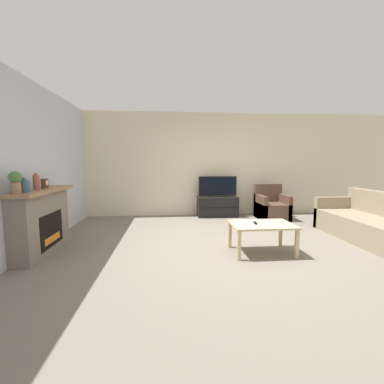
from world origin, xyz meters
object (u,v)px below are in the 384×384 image
(tv_stand, at_px, (217,206))
(coffee_table, at_px, (262,227))
(potted_plant, at_px, (15,181))
(armchair, at_px, (271,207))
(mantel_clock, at_px, (45,183))
(remote, at_px, (255,223))
(fireplace, at_px, (41,220))
(couch, at_px, (380,228))
(mantel_vase_left, at_px, (24,186))
(tv, at_px, (218,187))
(mantel_vase_centre_left, at_px, (36,182))

(tv_stand, relative_size, coffee_table, 1.10)
(potted_plant, bearing_deg, armchair, 30.53)
(mantel_clock, height_order, remote, mantel_clock)
(fireplace, height_order, couch, fireplace)
(coffee_table, relative_size, remote, 6.13)
(tv_stand, bearing_deg, coffee_table, -86.32)
(tv_stand, height_order, coffee_table, tv_stand)
(armchair, bearing_deg, potted_plant, -149.47)
(mantel_vase_left, distance_m, potted_plant, 0.20)
(tv_stand, bearing_deg, remote, -88.40)
(fireplace, xyz_separation_m, couch, (5.63, -0.06, -0.23))
(fireplace, distance_m, tv, 4.05)
(mantel_vase_left, relative_size, remote, 1.35)
(potted_plant, relative_size, tv, 0.30)
(tv, bearing_deg, armchair, -16.08)
(tv, relative_size, coffee_table, 1.04)
(fireplace, distance_m, mantel_vase_left, 0.73)
(tv_stand, distance_m, tv, 0.51)
(tv_stand, relative_size, remote, 6.73)
(fireplace, xyz_separation_m, tv, (3.24, 2.42, 0.26))
(fireplace, height_order, tv, tv)
(mantel_clock, relative_size, tv, 0.15)
(mantel_vase_left, xyz_separation_m, mantel_clock, (0.00, 0.59, -0.02))
(mantel_clock, height_order, armchair, mantel_clock)
(mantel_vase_left, xyz_separation_m, coffee_table, (3.40, 0.12, -0.69))
(mantel_vase_left, xyz_separation_m, couch, (5.62, 0.38, -0.81))
(mantel_vase_left, bearing_deg, fireplace, 92.15)
(fireplace, xyz_separation_m, mantel_clock, (0.02, 0.15, 0.56))
(armchair, bearing_deg, mantel_vase_left, -151.22)
(mantel_clock, distance_m, tv_stand, 4.03)
(mantel_vase_centre_left, height_order, coffee_table, mantel_vase_centre_left)
(remote, relative_size, couch, 0.06)
(fireplace, relative_size, mantel_vase_left, 7.01)
(remote, height_order, couch, couch)
(potted_plant, relative_size, coffee_table, 0.31)
(fireplace, xyz_separation_m, mantel_vase_centre_left, (0.02, -0.11, 0.61))
(tv_stand, distance_m, remote, 2.74)
(mantel_vase_left, distance_m, mantel_clock, 0.59)
(mantel_vase_centre_left, bearing_deg, tv, 38.16)
(potted_plant, height_order, coffee_table, potted_plant)
(remote, bearing_deg, couch, 15.58)
(mantel_vase_centre_left, relative_size, mantel_clock, 1.68)
(tv_stand, height_order, couch, couch)
(tv, height_order, coffee_table, tv)
(mantel_clock, relative_size, remote, 0.97)
(fireplace, height_order, coffee_table, fireplace)
(mantel_vase_centre_left, bearing_deg, couch, 0.48)
(mantel_vase_centre_left, relative_size, potted_plant, 0.85)
(coffee_table, bearing_deg, mantel_clock, 172.16)
(mantel_vase_left, bearing_deg, potted_plant, -90.00)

